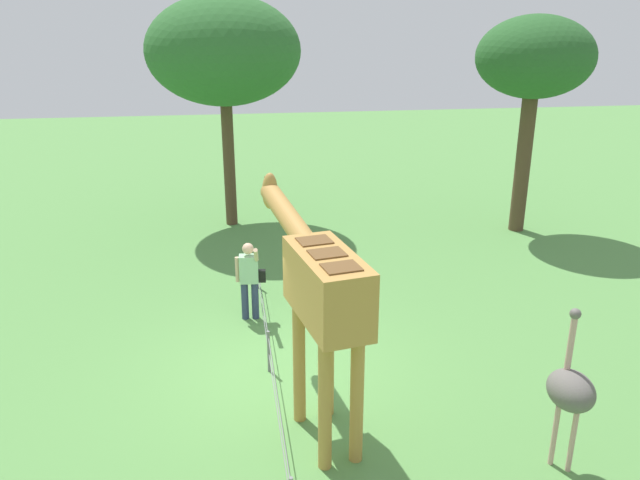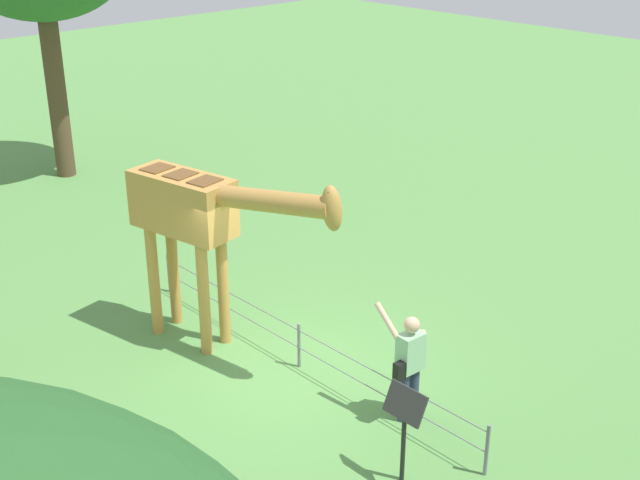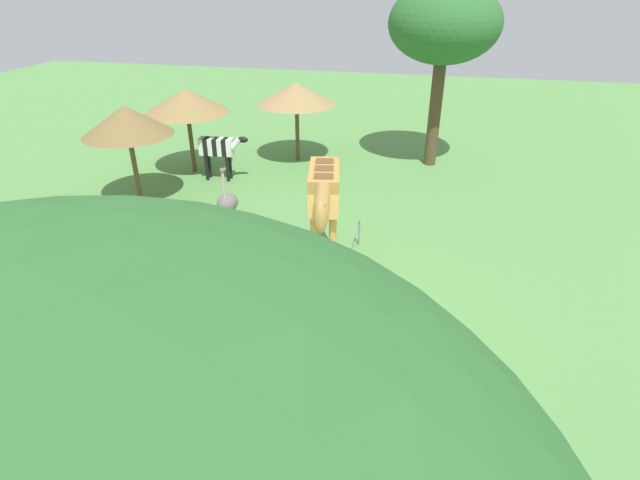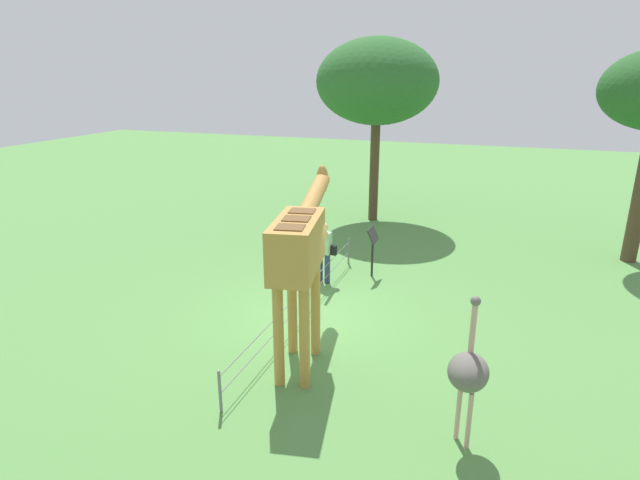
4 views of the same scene
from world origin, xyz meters
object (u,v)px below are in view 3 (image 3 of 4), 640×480
object	(u,v)px
visitor	(326,347)
info_sign	(256,368)
shade_hut_near	(126,121)
tree_west	(444,25)
shade_hut_far	(297,94)
zebra	(218,149)
ostrich	(227,203)
shade_hut_aside	(186,101)
giraffe	(324,197)

from	to	relation	value
visitor	info_sign	bearing A→B (deg)	-51.25
shade_hut_near	tree_west	xyz separation A→B (m)	(-5.73, 9.43, 2.43)
shade_hut_near	visitor	bearing A→B (deg)	48.27
shade_hut_near	shade_hut_far	world-z (taller)	shade_hut_near
zebra	shade_hut_far	bearing A→B (deg)	141.15
visitor	zebra	bearing A→B (deg)	-147.70
ostrich	shade_hut_near	xyz separation A→B (m)	(-2.05, -4.03, 1.52)
tree_west	shade_hut_aside	bearing A→B (deg)	-72.28
zebra	shade_hut_aside	world-z (taller)	shade_hut_aside
shade_hut_far	tree_west	bearing A→B (deg)	96.64
visitor	zebra	distance (m)	11.08
ostrich	shade_hut_aside	distance (m)	6.20
shade_hut_aside	info_sign	size ratio (longest dim) A/B	2.35
shade_hut_near	info_sign	distance (m)	10.53
shade_hut_aside	tree_west	world-z (taller)	tree_west
giraffe	shade_hut_aside	size ratio (longest dim) A/B	1.24
zebra	ostrich	world-z (taller)	ostrich
giraffe	shade_hut_aside	xyz separation A→B (m)	(-6.33, -6.42, 0.46)
shade_hut_near	shade_hut_far	distance (m)	6.59
info_sign	shade_hut_aside	bearing A→B (deg)	-150.05
shade_hut_aside	giraffe	bearing A→B (deg)	45.38
giraffe	shade_hut_near	world-z (taller)	giraffe
shade_hut_near	tree_west	size ratio (longest dim) A/B	0.48
ostrich	shade_hut_near	bearing A→B (deg)	-116.93
shade_hut_far	giraffe	bearing A→B (deg)	18.71
shade_hut_near	shade_hut_aside	size ratio (longest dim) A/B	1.02
shade_hut_near	shade_hut_far	xyz separation A→B (m)	(-5.11, 4.15, -0.06)
ostrich	info_sign	size ratio (longest dim) A/B	1.70
giraffe	tree_west	distance (m)	9.90
shade_hut_far	shade_hut_aside	bearing A→B (deg)	-58.06
giraffe	tree_west	bearing A→B (deg)	165.37
giraffe	shade_hut_far	bearing A→B (deg)	-161.29
tree_west	giraffe	bearing A→B (deg)	-14.63
tree_west	visitor	bearing A→B (deg)	-7.05
visitor	ostrich	size ratio (longest dim) A/B	0.74
visitor	shade_hut_aside	bearing A→B (deg)	-143.90
giraffe	zebra	distance (m)	7.79
shade_hut_far	tree_west	world-z (taller)	tree_west
giraffe	tree_west	size ratio (longest dim) A/B	0.59
shade_hut_near	shade_hut_far	size ratio (longest dim) A/B	1.03
visitor	shade_hut_far	distance (m)	12.79
visitor	ostrich	distance (m)	6.27
visitor	shade_hut_aside	size ratio (longest dim) A/B	0.54
visitor	shade_hut_aside	distance (m)	12.40
giraffe	ostrich	world-z (taller)	giraffe
shade_hut_far	shade_hut_aside	world-z (taller)	shade_hut_aside
zebra	shade_hut_near	size ratio (longest dim) A/B	0.57
visitor	shade_hut_far	size ratio (longest dim) A/B	0.54
giraffe	shade_hut_far	distance (m)	9.02
zebra	tree_west	xyz separation A→B (m)	(-3.37, 7.50, 3.96)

